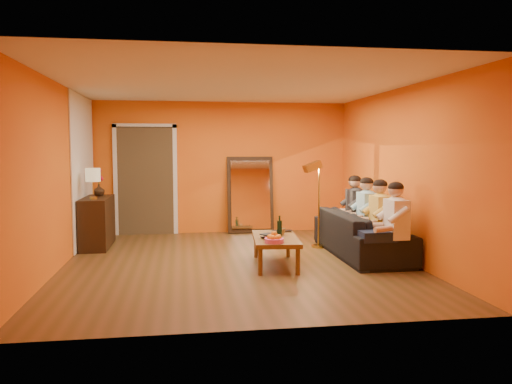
{
  "coord_description": "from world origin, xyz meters",
  "views": [
    {
      "loc": [
        -0.79,
        -7.2,
        1.68
      ],
      "look_at": [
        0.35,
        0.5,
        1.0
      ],
      "focal_mm": 35.0,
      "sensor_mm": 36.0,
      "label": 1
    }
  ],
  "objects": [
    {
      "name": "tumbler",
      "position": [
        0.64,
        -0.14,
        0.47
      ],
      "size": [
        0.12,
        0.12,
        0.1
      ],
      "primitive_type": "imported",
      "rotation": [
        0.0,
        0.0,
        0.13
      ],
      "color": "#B27F3F",
      "rests_on": "coffee_table"
    },
    {
      "name": "book_mid",
      "position": [
        0.35,
        -0.45,
        0.45
      ],
      "size": [
        0.26,
        0.31,
        0.02
      ],
      "primitive_type": "imported",
      "rotation": [
        0.0,
        0.0,
        -0.33
      ],
      "color": "#B51422",
      "rests_on": "book_lower"
    },
    {
      "name": "person_far_right",
      "position": [
        2.13,
        0.92,
        0.61
      ],
      "size": [
        0.7,
        0.44,
        1.22
      ],
      "primitive_type": null,
      "color": "#2D2D32",
      "rests_on": "sofa"
    },
    {
      "name": "white_accent",
      "position": [
        -2.48,
        1.75,
        1.3
      ],
      "size": [
        0.02,
        1.9,
        2.58
      ],
      "primitive_type": "cube",
      "color": "white",
      "rests_on": "wall_left"
    },
    {
      "name": "person_mid_right",
      "position": [
        2.13,
        0.37,
        0.61
      ],
      "size": [
        0.7,
        0.44,
        1.22
      ],
      "primitive_type": null,
      "color": "#93C9E4",
      "rests_on": "sofa"
    },
    {
      "name": "sideboard",
      "position": [
        -2.24,
        1.55,
        0.42
      ],
      "size": [
        0.44,
        1.18,
        0.85
      ],
      "primitive_type": "cube",
      "color": "#312110",
      "rests_on": "floor"
    },
    {
      "name": "floor_lamp",
      "position": [
        1.49,
        0.94,
        0.72
      ],
      "size": [
        0.33,
        0.28,
        1.44
      ],
      "primitive_type": null,
      "rotation": [
        0.0,
        0.0,
        0.14
      ],
      "color": "gold",
      "rests_on": "floor"
    },
    {
      "name": "room_shell",
      "position": [
        0.0,
        0.37,
        1.3
      ],
      "size": [
        5.0,
        5.5,
        2.6
      ],
      "color": "brown",
      "rests_on": "ground"
    },
    {
      "name": "sofa",
      "position": [
        2.0,
        0.27,
        0.34
      ],
      "size": [
        2.33,
        0.91,
        0.68
      ],
      "primitive_type": "imported",
      "rotation": [
        0.0,
        0.0,
        1.57
      ],
      "color": "black",
      "rests_on": "floor"
    },
    {
      "name": "table_lamp",
      "position": [
        -2.24,
        1.25,
        1.1
      ],
      "size": [
        0.24,
        0.24,
        0.51
      ],
      "primitive_type": null,
      "color": "beige",
      "rests_on": "sideboard"
    },
    {
      "name": "doorway_recess",
      "position": [
        -1.5,
        2.83,
        1.05
      ],
      "size": [
        1.06,
        0.3,
        2.1
      ],
      "primitive_type": "cube",
      "color": "#3F2D19",
      "rests_on": "floor"
    },
    {
      "name": "door_jamb_right",
      "position": [
        -0.93,
        2.71,
        1.05
      ],
      "size": [
        0.08,
        0.06,
        2.2
      ],
      "primitive_type": "cube",
      "color": "white",
      "rests_on": "wall_back"
    },
    {
      "name": "mirror_glass",
      "position": [
        0.55,
        2.59,
        0.76
      ],
      "size": [
        0.78,
        0.21,
        1.35
      ],
      "primitive_type": "cube",
      "rotation": [
        -0.14,
        0.0,
        0.0
      ],
      "color": "white",
      "rests_on": "mirror_frame"
    },
    {
      "name": "wine_bottle",
      "position": [
        0.57,
        -0.31,
        0.58
      ],
      "size": [
        0.07,
        0.07,
        0.31
      ],
      "primitive_type": "cylinder",
      "color": "black",
      "rests_on": "coffee_table"
    },
    {
      "name": "vase",
      "position": [
        -2.24,
        1.8,
        0.95
      ],
      "size": [
        0.2,
        0.2,
        0.21
      ],
      "primitive_type": "imported",
      "color": "#312110",
      "rests_on": "sideboard"
    },
    {
      "name": "laptop",
      "position": [
        0.7,
        0.09,
        0.43
      ],
      "size": [
        0.31,
        0.21,
        0.02
      ],
      "primitive_type": "imported",
      "rotation": [
        0.0,
        0.0,
        0.02
      ],
      "color": "black",
      "rests_on": "coffee_table"
    },
    {
      "name": "book_upper",
      "position": [
        0.34,
        -0.47,
        0.48
      ],
      "size": [
        0.29,
        0.31,
        0.02
      ],
      "primitive_type": "imported",
      "rotation": [
        0.0,
        0.0,
        0.59
      ],
      "color": "black",
      "rests_on": "book_mid"
    },
    {
      "name": "flowers",
      "position": [
        -2.24,
        1.8,
        1.21
      ],
      "size": [
        0.17,
        0.17,
        0.48
      ],
      "primitive_type": null,
      "color": "#B51422",
      "rests_on": "vase"
    },
    {
      "name": "door_jamb_left",
      "position": [
        -2.07,
        2.71,
        1.05
      ],
      "size": [
        0.08,
        0.06,
        2.2
      ],
      "primitive_type": "cube",
      "color": "white",
      "rests_on": "wall_back"
    },
    {
      "name": "dog",
      "position": [
        1.9,
        -0.53,
        0.3
      ],
      "size": [
        0.51,
        0.6,
        0.6
      ],
      "primitive_type": null,
      "rotation": [
        0.0,
        0.0,
        0.43
      ],
      "color": "#A27149",
      "rests_on": "floor"
    },
    {
      "name": "person_mid_left",
      "position": [
        2.13,
        -0.18,
        0.61
      ],
      "size": [
        0.7,
        0.44,
        1.22
      ],
      "primitive_type": null,
      "color": "gold",
      "rests_on": "sofa"
    },
    {
      "name": "mirror_frame",
      "position": [
        0.55,
        2.63,
        0.76
      ],
      "size": [
        0.92,
        0.27,
        1.51
      ],
      "primitive_type": "cube",
      "rotation": [
        -0.14,
        0.0,
        0.0
      ],
      "color": "#312110",
      "rests_on": "floor"
    },
    {
      "name": "person_far_left",
      "position": [
        2.13,
        -0.73,
        0.61
      ],
      "size": [
        0.7,
        0.44,
        1.22
      ],
      "primitive_type": null,
      "color": "white",
      "rests_on": "sofa"
    },
    {
      "name": "book_lower",
      "position": [
        0.34,
        -0.46,
        0.43
      ],
      "size": [
        0.28,
        0.31,
        0.02
      ],
      "primitive_type": "imported",
      "rotation": [
        0.0,
        0.0,
        0.42
      ],
      "color": "#312110",
      "rests_on": "coffee_table"
    },
    {
      "name": "door_header",
      "position": [
        -1.5,
        2.71,
        2.12
      ],
      "size": [
        1.22,
        0.06,
        0.08
      ],
      "primitive_type": "cube",
      "color": "white",
      "rests_on": "wall_back"
    },
    {
      "name": "coffee_table",
      "position": [
        0.52,
        -0.26,
        0.21
      ],
      "size": [
        0.73,
        1.27,
        0.42
      ],
      "primitive_type": null,
      "rotation": [
        0.0,
        0.0,
        -0.09
      ],
      "color": "brown",
      "rests_on": "floor"
    },
    {
      "name": "fruit_bowl",
      "position": [
        0.42,
        -0.71,
        0.5
      ],
      "size": [
        0.26,
        0.26,
        0.16
      ],
      "primitive_type": null,
      "color": "#F1559D",
      "rests_on": "coffee_table"
    }
  ]
}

